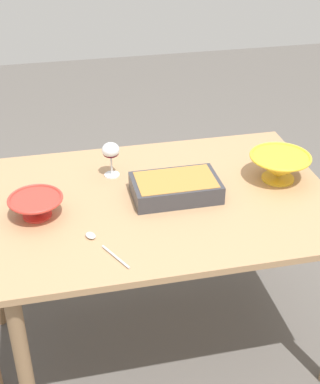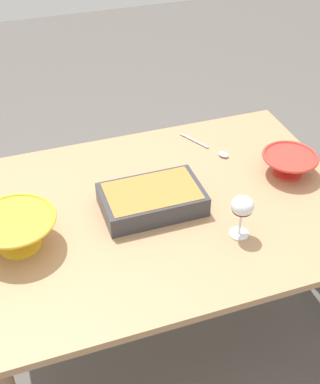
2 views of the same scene
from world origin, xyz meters
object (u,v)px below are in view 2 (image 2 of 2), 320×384
casserole_dish (152,199)px  small_bowl (289,163)px  dining_table (163,225)px  wine_glass (242,208)px  serving_spoon (213,150)px  mixing_bowl (17,231)px

casserole_dish → small_bowl: 0.53m
dining_table → small_bowl: small_bowl is taller
casserole_dish → wine_glass: bearing=-44.0°
wine_glass → casserole_dish: wine_glass is taller
casserole_dish → dining_table: bearing=1.5°
small_bowl → serving_spoon: small_bowl is taller
mixing_bowl → small_bowl: 0.97m
casserole_dish → mixing_bowl: 0.44m
casserole_dish → serving_spoon: (0.33, 0.25, -0.03)m
dining_table → wine_glass: wine_glass is taller
dining_table → small_bowl: (0.49, 0.03, 0.13)m
dining_table → casserole_dish: 0.14m
mixing_bowl → serving_spoon: bearing=20.1°
dining_table → mixing_bowl: size_ratio=5.20×
mixing_bowl → small_bowl: mixing_bowl is taller
casserole_dish → mixing_bowl: size_ratio=1.35×
small_bowl → serving_spoon: bearing=132.0°
wine_glass → casserole_dish: bearing=136.0°
mixing_bowl → small_bowl: bearing=3.6°
dining_table → mixing_bowl: 0.50m
serving_spoon → casserole_dish: bearing=-143.2°
dining_table → mixing_bowl: mixing_bowl is taller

